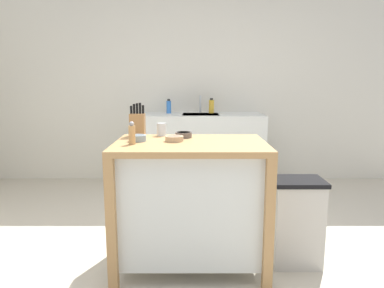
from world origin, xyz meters
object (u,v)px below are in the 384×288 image
object	(u,v)px
bowl_ceramic_wide	(176,138)
knife_block	(139,124)
sink_faucet	(202,104)
bottle_hand_soap	(170,107)
drinking_cup	(163,129)
bottle_dish_soap	(213,106)
bowl_stoneware_deep	(185,135)
trash_bin	(298,222)
pepper_grinder	(134,134)
bowl_ceramic_small	(139,138)
kitchen_island	(192,198)

from	to	relation	value
bowl_ceramic_wide	knife_block	bearing A→B (deg)	141.95
sink_faucet	bottle_hand_soap	bearing A→B (deg)	-173.76
knife_block	drinking_cup	world-z (taller)	knife_block
bottle_dish_soap	bowl_stoneware_deep	bearing A→B (deg)	-99.13
bowl_ceramic_wide	drinking_cup	xyz separation A→B (m)	(-0.11, 0.25, 0.03)
drinking_cup	trash_bin	xyz separation A→B (m)	(0.97, -0.26, -0.63)
bowl_ceramic_wide	bowl_stoneware_deep	world-z (taller)	bowl_stoneware_deep
pepper_grinder	bottle_dish_soap	distance (m)	2.27
bottle_hand_soap	bowl_ceramic_small	bearing A→B (deg)	-92.32
kitchen_island	bottle_dish_soap	size ratio (longest dim) A/B	5.49
knife_block	bottle_dish_soap	size ratio (longest dim) A/B	1.33
bowl_stoneware_deep	trash_bin	bearing A→B (deg)	-11.81
trash_bin	knife_block	bearing A→B (deg)	168.73
kitchen_island	bottle_hand_soap	size ratio (longest dim) A/B	5.76
drinking_cup	bottle_dish_soap	xyz separation A→B (m)	(0.47, 1.81, 0.04)
kitchen_island	bottle_hand_soap	world-z (taller)	bottle_hand_soap
drinking_cup	trash_bin	size ratio (longest dim) A/B	0.15
sink_faucet	knife_block	bearing A→B (deg)	-105.29
trash_bin	sink_faucet	bearing A→B (deg)	106.91
knife_block	sink_faucet	xyz separation A→B (m)	(0.51, 1.87, 0.02)
trash_bin	bottle_hand_soap	bearing A→B (deg)	116.71
drinking_cup	pepper_grinder	distance (m)	0.40
bowl_ceramic_wide	bottle_hand_soap	distance (m)	2.06
bowl_ceramic_small	trash_bin	bearing A→B (deg)	-0.52
knife_block	trash_bin	xyz separation A→B (m)	(1.15, -0.23, -0.67)
pepper_grinder	drinking_cup	bearing A→B (deg)	65.79
bowl_ceramic_wide	bottle_dish_soap	size ratio (longest dim) A/B	0.67
bowl_ceramic_small	kitchen_island	bearing A→B (deg)	-4.76
knife_block	sink_faucet	world-z (taller)	knife_block
kitchen_island	drinking_cup	bearing A→B (deg)	128.10
sink_faucet	bottle_dish_soap	distance (m)	0.14
knife_block	bowl_stoneware_deep	xyz separation A→B (m)	(0.34, -0.06, -0.07)
bowl_stoneware_deep	bottle_hand_soap	distance (m)	1.90
bottle_hand_soap	bottle_dish_soap	bearing A→B (deg)	1.60
pepper_grinder	kitchen_island	bearing A→B (deg)	12.35
kitchen_island	knife_block	bearing A→B (deg)	147.75
kitchen_island	bottle_hand_soap	xyz separation A→B (m)	(-0.28, 2.08, 0.48)
knife_block	bowl_ceramic_wide	xyz separation A→B (m)	(0.28, -0.22, -0.07)
kitchen_island	bowl_ceramic_small	distance (m)	0.55
kitchen_island	drinking_cup	distance (m)	0.57
bowl_ceramic_small	trash_bin	distance (m)	1.27
bowl_stoneware_deep	bottle_hand_soap	world-z (taller)	bottle_hand_soap
bowl_ceramic_wide	bowl_ceramic_small	distance (m)	0.25
kitchen_island	trash_bin	xyz separation A→B (m)	(0.75, 0.02, -0.19)
bowl_stoneware_deep	bowl_ceramic_small	distance (m)	0.35
sink_faucet	bottle_dish_soap	xyz separation A→B (m)	(0.14, -0.03, -0.02)
drinking_cup	bowl_ceramic_small	bearing A→B (deg)	-119.99
bowl_ceramic_wide	pepper_grinder	size ratio (longest dim) A/B	0.84
drinking_cup	sink_faucet	world-z (taller)	sink_faucet
bowl_stoneware_deep	pepper_grinder	bearing A→B (deg)	-140.59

